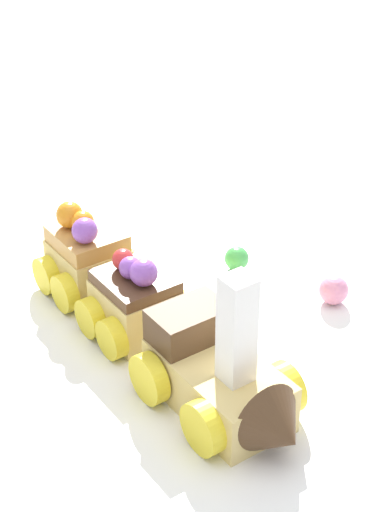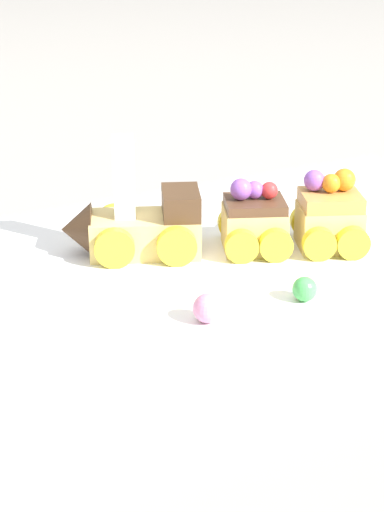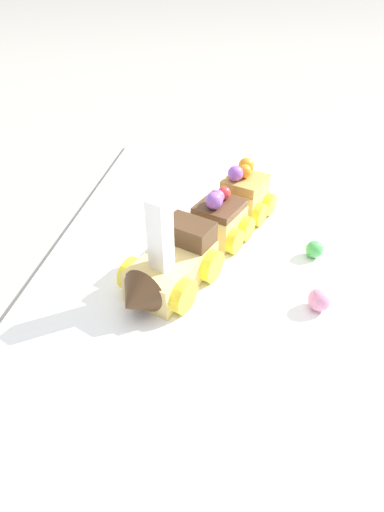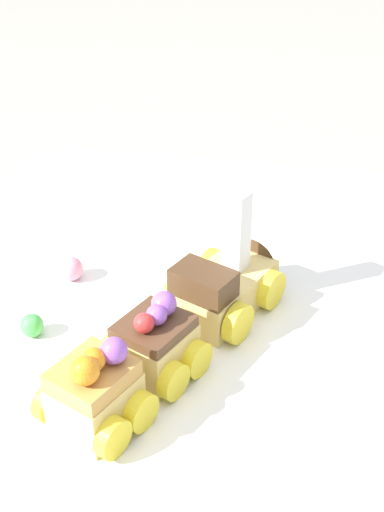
{
  "view_description": "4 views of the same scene",
  "coord_description": "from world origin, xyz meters",
  "px_view_note": "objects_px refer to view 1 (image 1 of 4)",
  "views": [
    {
      "loc": [
        0.26,
        -0.45,
        0.41
      ],
      "look_at": [
        -0.03,
        0.03,
        0.06
      ],
      "focal_mm": 60.0,
      "sensor_mm": 36.0,
      "label": 1
    },
    {
      "loc": [
        0.36,
        0.63,
        0.33
      ],
      "look_at": [
        0.02,
        0.0,
        0.03
      ],
      "focal_mm": 60.0,
      "sensor_mm": 36.0,
      "label": 2
    },
    {
      "loc": [
        0.38,
        0.01,
        0.3
      ],
      "look_at": [
        0.02,
        -0.04,
        0.03
      ],
      "focal_mm": 28.0,
      "sensor_mm": 36.0,
      "label": 3
    },
    {
      "loc": [
        -0.49,
        -0.13,
        0.41
      ],
      "look_at": [
        0.05,
        -0.03,
        0.07
      ],
      "focal_mm": 50.0,
      "sensor_mm": 36.0,
      "label": 4
    }
  ],
  "objects_px": {
    "gumball_pink": "(334,290)",
    "gumball_green": "(237,258)",
    "cake_train_locomotive": "(226,382)",
    "cake_car_chocolate": "(136,303)",
    "cake_car_caramel": "(88,258)"
  },
  "relations": [
    {
      "from": "cake_car_chocolate",
      "to": "cake_car_caramel",
      "type": "bearing_deg",
      "value": -179.63
    },
    {
      "from": "cake_train_locomotive",
      "to": "cake_car_caramel",
      "type": "xyz_separation_m",
      "value": [
        -0.17,
        0.08,
        0.0
      ]
    },
    {
      "from": "cake_train_locomotive",
      "to": "cake_car_caramel",
      "type": "distance_m",
      "value": 0.19
    },
    {
      "from": "cake_train_locomotive",
      "to": "cake_car_caramel",
      "type": "height_order",
      "value": "cake_train_locomotive"
    },
    {
      "from": "cake_car_chocolate",
      "to": "gumball_pink",
      "type": "xyz_separation_m",
      "value": [
        0.11,
        0.11,
        -0.01
      ]
    },
    {
      "from": "gumball_pink",
      "to": "cake_car_chocolate",
      "type": "bearing_deg",
      "value": -135.13
    },
    {
      "from": "gumball_pink",
      "to": "cake_train_locomotive",
      "type": "bearing_deg",
      "value": -93.77
    },
    {
      "from": "cake_train_locomotive",
      "to": "cake_car_chocolate",
      "type": "xyz_separation_m",
      "value": [
        -0.1,
        0.05,
        -0.0
      ]
    },
    {
      "from": "cake_train_locomotive",
      "to": "cake_car_chocolate",
      "type": "relative_size",
      "value": 1.53
    },
    {
      "from": "cake_train_locomotive",
      "to": "cake_car_chocolate",
      "type": "bearing_deg",
      "value": -179.93
    },
    {
      "from": "gumball_green",
      "to": "gumball_pink",
      "type": "bearing_deg",
      "value": -2.68
    },
    {
      "from": "gumball_green",
      "to": "cake_train_locomotive",
      "type": "bearing_deg",
      "value": -63.85
    },
    {
      "from": "cake_train_locomotive",
      "to": "cake_car_chocolate",
      "type": "distance_m",
      "value": 0.11
    },
    {
      "from": "gumball_pink",
      "to": "gumball_green",
      "type": "distance_m",
      "value": 0.09
    },
    {
      "from": "cake_car_caramel",
      "to": "gumball_pink",
      "type": "distance_m",
      "value": 0.2
    }
  ]
}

